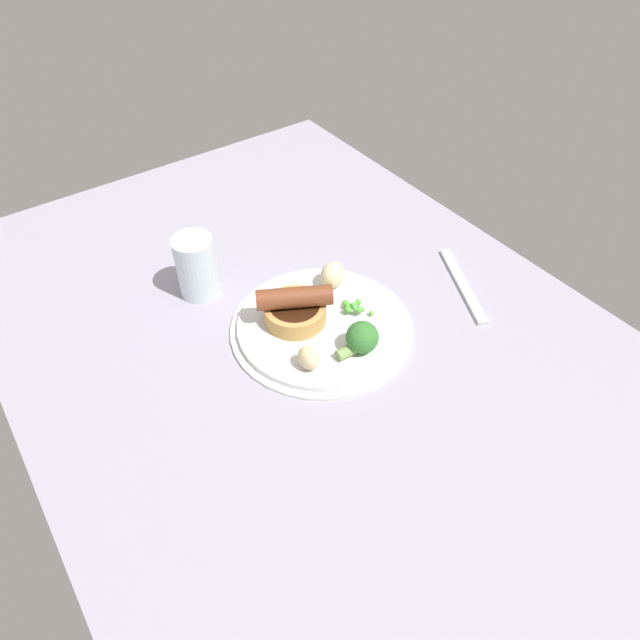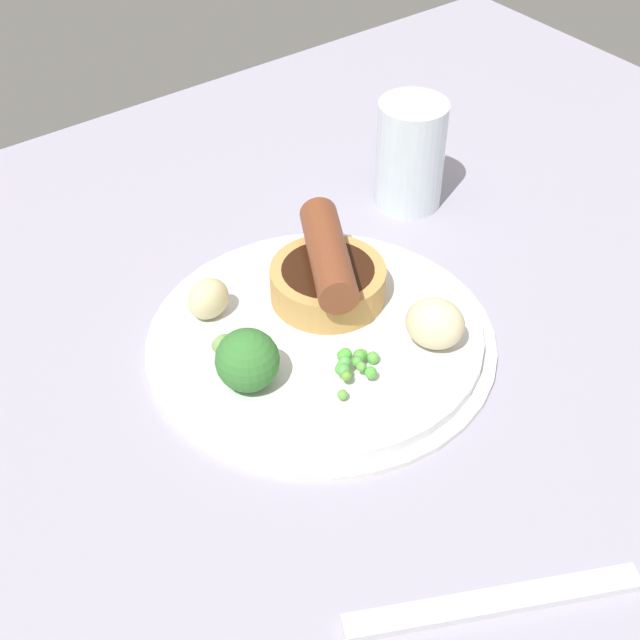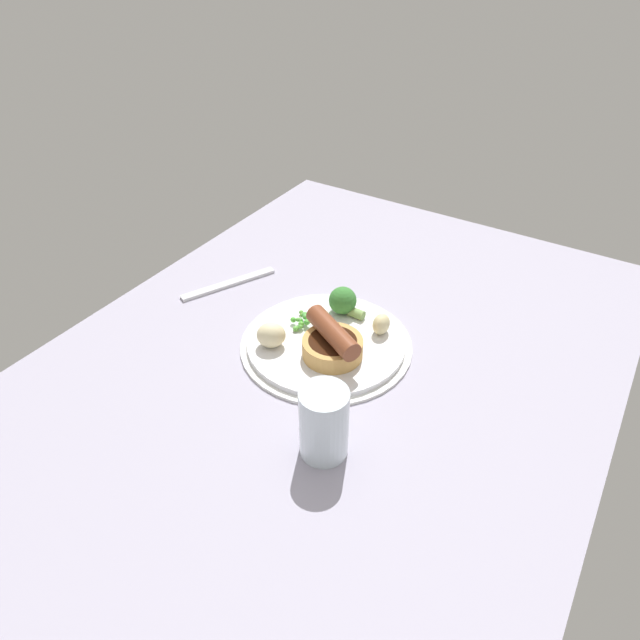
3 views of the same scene
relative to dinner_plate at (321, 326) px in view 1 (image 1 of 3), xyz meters
The scene contains 9 objects.
dining_table 4.08cm from the dinner_plate, 38.59° to the left, with size 110.00×80.00×3.00cm, color #9E99AD.
dinner_plate is the anchor object (origin of this frame).
sausage_pudding 4.82cm from the dinner_plate, 49.51° to the left, with size 9.09×10.97×5.82cm.
pea_pile 5.50cm from the dinner_plate, 101.71° to the right, with size 4.91×3.51×1.80cm.
broccoli_floret_near 8.20cm from the dinner_plate, behind, with size 4.57×6.35×4.57cm.
potato_chunk_0 9.11cm from the dinner_plate, 132.72° to the left, with size 3.41×2.56×3.35cm, color beige.
potato_chunk_1 8.97cm from the dinner_plate, 47.28° to the right, with size 4.43×3.61×4.01cm, color beige.
fork 24.54cm from the dinner_plate, 102.48° to the right, with size 18.00×1.60×0.60cm, color silver.
drinking_glass 21.34cm from the dinner_plate, 30.73° to the left, with size 6.21×6.21×10.05cm, color silver.
Camera 1 is at (-50.83, 32.43, 63.08)cm, focal length 32.00 mm.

